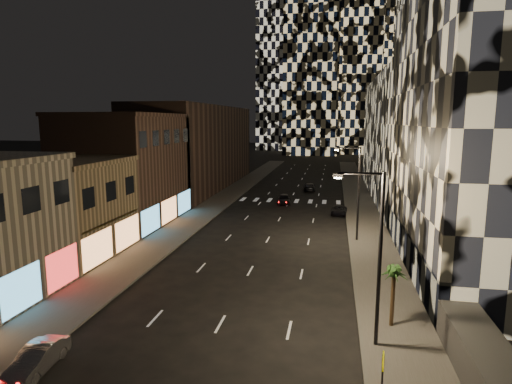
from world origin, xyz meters
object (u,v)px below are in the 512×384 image
at_px(streetlight_far, 356,187).
at_px(ped_sign, 383,371).
at_px(car_dark_rightlane, 339,211).
at_px(car_dark_oncoming, 309,187).
at_px(car_dark_midlane, 284,199).
at_px(streetlight_near, 375,247).
at_px(car_silver_parked, 37,359).
at_px(palm_tree, 394,276).

relative_size(streetlight_far, ped_sign, 3.36).
height_order(streetlight_far, car_dark_rightlane, streetlight_far).
xyz_separation_m(car_dark_rightlane, ped_sign, (1.30, -37.14, 1.43)).
bearing_deg(ped_sign, car_dark_rightlane, 99.61).
bearing_deg(car_dark_oncoming, car_dark_midlane, 71.98).
xyz_separation_m(streetlight_near, streetlight_far, (0.00, 20.00, 0.00)).
bearing_deg(car_dark_midlane, car_dark_rightlane, -45.35).
bearing_deg(streetlight_far, streetlight_near, -90.00).
distance_m(car_silver_parked, car_dark_midlane, 43.08).
height_order(car_silver_parked, car_dark_midlane, car_dark_midlane).
relative_size(car_silver_parked, ped_sign, 1.38).
xyz_separation_m(streetlight_far, ped_sign, (-0.06, -25.45, -3.38)).
distance_m(streetlight_near, palm_tree, 3.52).
bearing_deg(car_silver_parked, streetlight_far, 54.65).
relative_size(streetlight_far, car_silver_parked, 2.44).
distance_m(streetlight_far, palm_tree, 17.87).
bearing_deg(car_dark_rightlane, car_silver_parked, -107.04).
relative_size(car_silver_parked, car_dark_rightlane, 0.95).
bearing_deg(palm_tree, ped_sign, -99.91).
bearing_deg(streetlight_far, ped_sign, -90.13).
distance_m(streetlight_near, car_dark_rightlane, 32.09).
distance_m(car_silver_parked, palm_tree, 18.57).
relative_size(streetlight_near, streetlight_far, 1.00).
height_order(streetlight_near, streetlight_far, same).
xyz_separation_m(streetlight_near, ped_sign, (-0.06, -5.45, -3.38)).
xyz_separation_m(car_silver_parked, car_dark_rightlane, (14.20, 36.77, -0.07)).
xyz_separation_m(car_dark_midlane, palm_tree, (10.20, -35.16, 2.36)).
bearing_deg(streetlight_near, car_dark_midlane, 103.35).
relative_size(car_dark_oncoming, ped_sign, 1.66).
distance_m(streetlight_far, car_silver_parked, 29.89).
bearing_deg(car_dark_oncoming, streetlight_far, 96.76).
bearing_deg(palm_tree, streetlight_far, 94.22).
relative_size(streetlight_far, palm_tree, 2.55).
bearing_deg(car_dark_rightlane, car_dark_midlane, 146.55).
xyz_separation_m(streetlight_far, palm_tree, (1.30, -17.67, -2.29)).
bearing_deg(car_dark_oncoming, ped_sign, 91.42).
relative_size(ped_sign, palm_tree, 0.76).
height_order(car_silver_parked, ped_sign, ped_sign).
distance_m(car_silver_parked, car_dark_oncoming, 55.50).
distance_m(car_dark_rightlane, ped_sign, 37.19).
xyz_separation_m(car_dark_oncoming, car_dark_rightlane, (4.69, -17.91, -0.10)).
xyz_separation_m(streetlight_far, car_dark_oncoming, (-6.05, 29.60, -4.71)).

